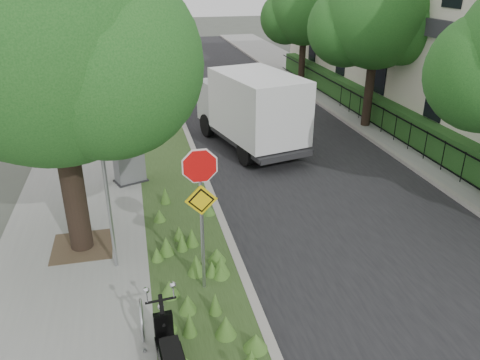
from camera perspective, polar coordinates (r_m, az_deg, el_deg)
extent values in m
plane|color=#4C5147|center=(9.94, 4.47, -14.32)|extent=(120.00, 120.00, 0.00)
cube|color=gray|center=(18.49, -17.82, 3.84)|extent=(3.50, 60.00, 0.12)
cube|color=#2C421C|center=(18.43, -9.30, 4.66)|extent=(2.00, 60.00, 0.12)
cube|color=#9E9991|center=(18.51, -6.21, 4.94)|extent=(0.20, 60.00, 0.13)
cube|color=black|center=(19.22, 4.25, 5.57)|extent=(7.00, 60.00, 0.01)
cube|color=#9E9991|center=(20.48, 13.72, 6.31)|extent=(0.20, 60.00, 0.13)
cube|color=gray|center=(21.28, 17.85, 6.49)|extent=(3.20, 60.00, 0.12)
cylinder|color=black|center=(10.96, -20.18, 2.34)|extent=(0.52, 0.52, 4.48)
sphere|color=#1B511B|center=(10.32, -22.43, 16.45)|extent=(5.40, 5.40, 5.40)
sphere|color=#1B511B|center=(9.63, -15.96, 13.57)|extent=(3.78, 3.78, 3.78)
cube|color=#473828|center=(11.93, -18.63, -7.64)|extent=(1.40, 1.40, 0.01)
cylinder|color=#A5A8AD|center=(10.05, -16.02, -0.57)|extent=(0.08, 0.08, 4.00)
torus|color=#A5A8AD|center=(8.84, -11.86, -16.40)|extent=(0.05, 0.77, 0.77)
cube|color=#A5A8AD|center=(8.82, -11.55, -19.68)|extent=(0.06, 0.06, 0.04)
cube|color=#A5A8AD|center=(9.35, -11.75, -16.65)|extent=(0.06, 0.06, 0.04)
cylinder|color=#A5A8AD|center=(9.24, -4.67, -5.41)|extent=(0.07, 0.07, 3.00)
cylinder|color=red|center=(8.66, -4.91, 1.68)|extent=(0.86, 0.03, 0.86)
cylinder|color=white|center=(8.67, -4.93, 1.72)|extent=(0.94, 0.02, 0.94)
cube|color=yellow|center=(8.95, -4.75, -2.45)|extent=(0.64, 0.03, 0.64)
cube|color=black|center=(20.52, 15.77, 9.06)|extent=(0.04, 24.00, 0.04)
cube|color=black|center=(20.73, 15.52, 6.93)|extent=(0.04, 24.00, 0.04)
cylinder|color=black|center=(20.63, 15.63, 7.85)|extent=(0.03, 0.03, 1.00)
cube|color=#1D4C1B|center=(20.96, 17.35, 8.04)|extent=(1.00, 24.00, 1.10)
cube|color=beige|center=(22.38, 26.83, 16.34)|extent=(7.00, 26.00, 8.00)
cube|color=#2D2D33|center=(20.33, 18.81, 17.87)|extent=(0.25, 26.00, 0.60)
cylinder|color=black|center=(20.18, 15.61, 11.96)|extent=(0.36, 0.36, 4.03)
sphere|color=#1B511B|center=(19.83, 16.44, 18.85)|extent=(4.20, 4.20, 4.20)
sphere|color=#1B511B|center=(20.01, 12.88, 17.74)|extent=(3.15, 3.15, 3.15)
sphere|color=#1B511B|center=(19.84, 19.26, 17.28)|extent=(2.94, 2.94, 2.94)
cylinder|color=black|center=(27.39, 7.63, 15.31)|extent=(0.36, 0.36, 3.64)
sphere|color=#1B511B|center=(27.14, 7.90, 19.92)|extent=(3.80, 3.80, 3.80)
sphere|color=#1B511B|center=(27.43, 5.63, 19.07)|extent=(2.85, 2.85, 2.85)
sphere|color=#1B511B|center=(27.01, 9.82, 18.97)|extent=(2.66, 2.66, 2.66)
cylinder|color=black|center=(8.66, -9.31, -18.24)|extent=(0.17, 0.53, 0.52)
cube|color=black|center=(7.61, -8.28, -20.15)|extent=(0.35, 0.62, 0.12)
cube|color=#262628|center=(17.59, 1.26, 5.57)|extent=(3.17, 5.62, 0.18)
cube|color=#B7BABC|center=(19.11, -1.60, 9.77)|extent=(2.32, 1.84, 1.60)
cube|color=white|center=(16.76, 2.18, 9.06)|extent=(3.02, 4.21, 2.20)
cube|color=#262628|center=(15.02, -13.16, -0.05)|extent=(1.11, 0.93, 0.04)
cube|color=slate|center=(14.78, -13.38, 2.11)|extent=(0.98, 0.79, 1.26)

